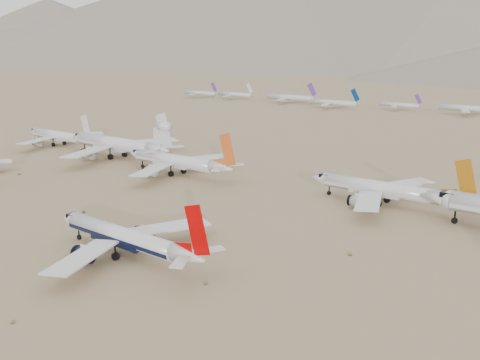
% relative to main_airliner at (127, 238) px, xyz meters
% --- Properties ---
extents(ground, '(7000.00, 7000.00, 0.00)m').
position_rel_main_airliner_xyz_m(ground, '(-2.97, -1.43, -4.10)').
color(ground, '#8C7751').
rests_on(ground, ground).
extents(main_airliner, '(42.26, 41.27, 14.91)m').
position_rel_main_airliner_xyz_m(main_airliner, '(0.00, 0.00, 0.00)').
color(main_airliner, silver).
rests_on(main_airliner, ground).
extents(row2_gold_tail, '(43.97, 43.00, 15.65)m').
position_rel_main_airliner_xyz_m(row2_gold_tail, '(25.13, 68.93, 0.28)').
color(row2_gold_tail, silver).
rests_on(row2_gold_tail, ground).
extents(row2_orange_tail, '(46.82, 45.80, 16.70)m').
position_rel_main_airliner_xyz_m(row2_orange_tail, '(-45.15, 59.51, 0.59)').
color(row2_orange_tail, silver).
rests_on(row2_orange_tail, ground).
extents(row2_white_trijet, '(56.26, 54.98, 19.94)m').
position_rel_main_airliner_xyz_m(row2_white_trijet, '(-83.93, 65.64, 1.67)').
color(row2_white_trijet, silver).
rests_on(row2_white_trijet, ground).
extents(row2_white_twin, '(43.60, 42.66, 15.58)m').
position_rel_main_airliner_xyz_m(row2_white_twin, '(-128.26, 67.49, 0.29)').
color(row2_white_twin, silver).
rests_on(row2_white_twin, ground).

